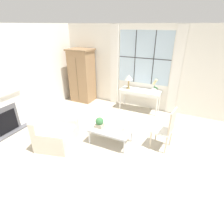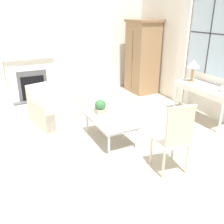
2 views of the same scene
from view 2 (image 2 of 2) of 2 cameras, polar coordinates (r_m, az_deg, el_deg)
ground_plane at (r=4.43m, az=-6.16°, el=-7.84°), size 14.00×14.00×0.00m
wall_back_windowed at (r=5.68m, az=23.67°, el=12.35°), size 7.20×0.14×2.80m
wall_left at (r=6.95m, az=-11.15°, el=15.17°), size 0.06×7.20×2.80m
fireplace at (r=6.77m, az=-18.01°, el=8.05°), size 0.34×1.28×2.04m
armoire at (r=7.18m, az=6.94°, el=12.37°), size 0.90×0.71×1.98m
console_table at (r=5.58m, az=20.53°, el=4.64°), size 1.38×0.49×0.74m
table_lamp at (r=5.78m, az=18.10°, el=10.20°), size 0.27×0.27×0.49m
armchair_upholstered at (r=5.40m, az=-12.33°, el=0.62°), size 1.02×1.15×0.80m
side_chair_wooden at (r=3.58m, az=14.13°, el=-5.22°), size 0.50×0.50×1.07m
coffee_table at (r=4.46m, az=-0.43°, el=-1.94°), size 1.06×0.62×0.42m
potted_plant_small at (r=4.61m, az=-2.69°, el=1.18°), size 0.20×0.20×0.27m
pillar_candle at (r=4.17m, az=1.98°, el=-2.40°), size 0.09×0.09×0.12m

